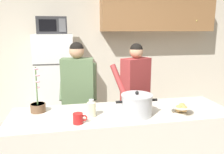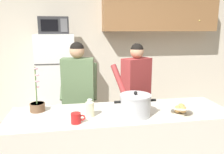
{
  "view_description": "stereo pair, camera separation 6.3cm",
  "coord_description": "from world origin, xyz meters",
  "px_view_note": "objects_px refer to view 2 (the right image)",
  "views": [
    {
      "loc": [
        -0.52,
        -2.1,
        1.75
      ],
      "look_at": [
        0.0,
        0.55,
        1.17
      ],
      "focal_mm": 35.78,
      "sensor_mm": 36.0,
      "label": 1
    },
    {
      "loc": [
        -0.46,
        -2.11,
        1.75
      ],
      "look_at": [
        0.0,
        0.55,
        1.17
      ],
      "focal_mm": 35.78,
      "sensor_mm": 36.0,
      "label": 2
    }
  ],
  "objects_px": {
    "person_near_pot": "(78,89)",
    "cooking_pot": "(135,105)",
    "refrigerator": "(57,82)",
    "bottle_near_edge": "(90,108)",
    "coffee_mug": "(76,118)",
    "bread_bowl": "(180,109)",
    "microwave": "(54,25)",
    "person_by_sink": "(136,86)",
    "potted_orchid": "(37,105)"
  },
  "relations": [
    {
      "from": "person_near_pot",
      "to": "cooking_pot",
      "type": "relative_size",
      "value": 3.83
    },
    {
      "from": "refrigerator",
      "to": "bottle_near_edge",
      "type": "distance_m",
      "value": 1.96
    },
    {
      "from": "person_near_pot",
      "to": "coffee_mug",
      "type": "xyz_separation_m",
      "value": [
        -0.04,
        -0.94,
        -0.02
      ]
    },
    {
      "from": "person_near_pot",
      "to": "bread_bowl",
      "type": "xyz_separation_m",
      "value": [
        0.97,
        -0.9,
        -0.02
      ]
    },
    {
      "from": "bread_bowl",
      "to": "person_near_pot",
      "type": "bearing_deg",
      "value": 137.15
    },
    {
      "from": "microwave",
      "to": "person_by_sink",
      "type": "distance_m",
      "value": 1.75
    },
    {
      "from": "bottle_near_edge",
      "to": "potted_orchid",
      "type": "relative_size",
      "value": 0.37
    },
    {
      "from": "refrigerator",
      "to": "potted_orchid",
      "type": "bearing_deg",
      "value": -92.88
    },
    {
      "from": "refrigerator",
      "to": "person_by_sink",
      "type": "relative_size",
      "value": 1.07
    },
    {
      "from": "microwave",
      "to": "person_by_sink",
      "type": "relative_size",
      "value": 0.31
    },
    {
      "from": "person_by_sink",
      "to": "bottle_near_edge",
      "type": "bearing_deg",
      "value": -129.22
    },
    {
      "from": "microwave",
      "to": "potted_orchid",
      "type": "xyz_separation_m",
      "value": [
        -0.08,
        -1.66,
        -0.83
      ]
    },
    {
      "from": "bread_bowl",
      "to": "coffee_mug",
      "type": "bearing_deg",
      "value": -177.88
    },
    {
      "from": "potted_orchid",
      "to": "coffee_mug",
      "type": "bearing_deg",
      "value": -43.92
    },
    {
      "from": "cooking_pot",
      "to": "coffee_mug",
      "type": "relative_size",
      "value": 3.18
    },
    {
      "from": "bottle_near_edge",
      "to": "microwave",
      "type": "bearing_deg",
      "value": 103.1
    },
    {
      "from": "microwave",
      "to": "bread_bowl",
      "type": "distance_m",
      "value": 2.53
    },
    {
      "from": "coffee_mug",
      "to": "bottle_near_edge",
      "type": "bearing_deg",
      "value": 47.05
    },
    {
      "from": "refrigerator",
      "to": "coffee_mug",
      "type": "bearing_deg",
      "value": -81.56
    },
    {
      "from": "person_near_pot",
      "to": "bottle_near_edge",
      "type": "xyz_separation_m",
      "value": [
        0.09,
        -0.8,
        0.01
      ]
    },
    {
      "from": "coffee_mug",
      "to": "bread_bowl",
      "type": "height_order",
      "value": "bread_bowl"
    },
    {
      "from": "microwave",
      "to": "bottle_near_edge",
      "type": "bearing_deg",
      "value": -76.9
    },
    {
      "from": "refrigerator",
      "to": "cooking_pot",
      "type": "bearing_deg",
      "value": -65.97
    },
    {
      "from": "bottle_near_edge",
      "to": "potted_orchid",
      "type": "distance_m",
      "value": 0.57
    },
    {
      "from": "person_by_sink",
      "to": "cooking_pot",
      "type": "distance_m",
      "value": 0.95
    },
    {
      "from": "refrigerator",
      "to": "cooking_pot",
      "type": "xyz_separation_m",
      "value": [
        0.88,
        -1.96,
        0.19
      ]
    },
    {
      "from": "cooking_pot",
      "to": "person_by_sink",
      "type": "bearing_deg",
      "value": 73.93
    },
    {
      "from": "cooking_pot",
      "to": "bottle_near_edge",
      "type": "distance_m",
      "value": 0.44
    },
    {
      "from": "bread_bowl",
      "to": "refrigerator",
      "type": "bearing_deg",
      "value": 123.27
    },
    {
      "from": "bread_bowl",
      "to": "potted_orchid",
      "type": "xyz_separation_m",
      "value": [
        -1.41,
        0.34,
        0.01
      ]
    },
    {
      "from": "bread_bowl",
      "to": "person_by_sink",
      "type": "bearing_deg",
      "value": 100.68
    },
    {
      "from": "refrigerator",
      "to": "microwave",
      "type": "relative_size",
      "value": 3.48
    },
    {
      "from": "person_by_sink",
      "to": "cooking_pot",
      "type": "bearing_deg",
      "value": -106.07
    },
    {
      "from": "person_by_sink",
      "to": "person_near_pot",
      "type": "bearing_deg",
      "value": -175.57
    },
    {
      "from": "microwave",
      "to": "cooking_pot",
      "type": "xyz_separation_m",
      "value": [
        0.88,
        -1.94,
        -0.78
      ]
    },
    {
      "from": "microwave",
      "to": "bottle_near_edge",
      "type": "xyz_separation_m",
      "value": [
        0.44,
        -1.88,
        -0.81
      ]
    },
    {
      "from": "microwave",
      "to": "potted_orchid",
      "type": "bearing_deg",
      "value": -92.92
    },
    {
      "from": "refrigerator",
      "to": "cooking_pot",
      "type": "height_order",
      "value": "refrigerator"
    },
    {
      "from": "person_near_pot",
      "to": "bottle_near_edge",
      "type": "distance_m",
      "value": 0.8
    },
    {
      "from": "microwave",
      "to": "person_by_sink",
      "type": "xyz_separation_m",
      "value": [
        1.14,
        -1.03,
        -0.84
      ]
    },
    {
      "from": "cooking_pot",
      "to": "bread_bowl",
      "type": "xyz_separation_m",
      "value": [
        0.45,
        -0.05,
        -0.06
      ]
    },
    {
      "from": "microwave",
      "to": "person_near_pot",
      "type": "height_order",
      "value": "microwave"
    },
    {
      "from": "potted_orchid",
      "to": "refrigerator",
      "type": "bearing_deg",
      "value": 87.12
    },
    {
      "from": "person_near_pot",
      "to": "potted_orchid",
      "type": "relative_size",
      "value": 3.46
    },
    {
      "from": "cooking_pot",
      "to": "bottle_near_edge",
      "type": "bearing_deg",
      "value": 172.54
    },
    {
      "from": "person_near_pot",
      "to": "person_by_sink",
      "type": "xyz_separation_m",
      "value": [
        0.79,
        0.06,
        -0.02
      ]
    },
    {
      "from": "person_by_sink",
      "to": "bottle_near_edge",
      "type": "distance_m",
      "value": 1.11
    },
    {
      "from": "refrigerator",
      "to": "person_near_pot",
      "type": "height_order",
      "value": "refrigerator"
    },
    {
      "from": "microwave",
      "to": "bread_bowl",
      "type": "height_order",
      "value": "microwave"
    },
    {
      "from": "person_by_sink",
      "to": "cooking_pot",
      "type": "xyz_separation_m",
      "value": [
        -0.26,
        -0.92,
        0.06
      ]
    }
  ]
}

